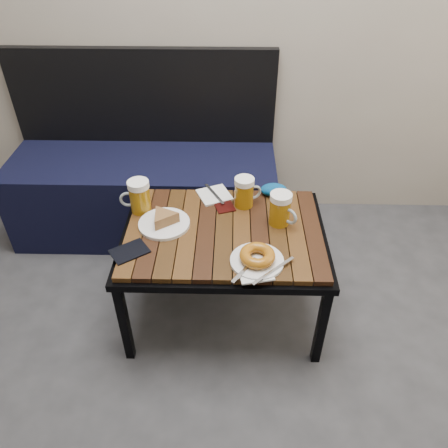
{
  "coord_description": "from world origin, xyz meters",
  "views": [
    {
      "loc": [
        0.21,
        -0.25,
        1.59
      ],
      "look_at": [
        0.18,
        1.14,
        0.5
      ],
      "focal_mm": 35.0,
      "sensor_mm": 36.0,
      "label": 1
    }
  ],
  "objects_px": {
    "passport_burgundy": "(224,205)",
    "knit_pouch": "(274,190)",
    "bench": "(146,186)",
    "beer_mug_centre": "(245,192)",
    "beer_mug_left": "(139,196)",
    "passport_navy": "(129,251)",
    "plate_bagel": "(257,258)",
    "plate_pie": "(164,220)",
    "cafe_table": "(224,238)",
    "beer_mug_right": "(281,209)"
  },
  "relations": [
    {
      "from": "passport_burgundy",
      "to": "knit_pouch",
      "type": "height_order",
      "value": "knit_pouch"
    },
    {
      "from": "bench",
      "to": "beer_mug_centre",
      "type": "bearing_deg",
      "value": -40.14
    },
    {
      "from": "bench",
      "to": "knit_pouch",
      "type": "xyz_separation_m",
      "value": [
        0.67,
        -0.36,
        0.23
      ]
    },
    {
      "from": "beer_mug_left",
      "to": "passport_navy",
      "type": "relative_size",
      "value": 1.07
    },
    {
      "from": "beer_mug_centre",
      "to": "passport_navy",
      "type": "height_order",
      "value": "beer_mug_centre"
    },
    {
      "from": "bench",
      "to": "plate_bagel",
      "type": "height_order",
      "value": "bench"
    },
    {
      "from": "plate_pie",
      "to": "plate_bagel",
      "type": "distance_m",
      "value": 0.43
    },
    {
      "from": "passport_burgundy",
      "to": "passport_navy",
      "type": "bearing_deg",
      "value": -157.12
    },
    {
      "from": "cafe_table",
      "to": "beer_mug_left",
      "type": "distance_m",
      "value": 0.4
    },
    {
      "from": "beer_mug_centre",
      "to": "knit_pouch",
      "type": "height_order",
      "value": "beer_mug_centre"
    },
    {
      "from": "beer_mug_right",
      "to": "beer_mug_left",
      "type": "bearing_deg",
      "value": -145.04
    },
    {
      "from": "bench",
      "to": "passport_navy",
      "type": "xyz_separation_m",
      "value": [
        0.09,
        -0.77,
        0.2
      ]
    },
    {
      "from": "cafe_table",
      "to": "plate_bagel",
      "type": "distance_m",
      "value": 0.24
    },
    {
      "from": "bench",
      "to": "beer_mug_left",
      "type": "xyz_separation_m",
      "value": [
        0.08,
        -0.5,
        0.27
      ]
    },
    {
      "from": "beer_mug_right",
      "to": "passport_navy",
      "type": "distance_m",
      "value": 0.62
    },
    {
      "from": "plate_bagel",
      "to": "passport_navy",
      "type": "bearing_deg",
      "value": 174.38
    },
    {
      "from": "beer_mug_right",
      "to": "plate_bagel",
      "type": "xyz_separation_m",
      "value": [
        -0.1,
        -0.24,
        -0.05
      ]
    },
    {
      "from": "beer_mug_centre",
      "to": "passport_navy",
      "type": "bearing_deg",
      "value": -166.43
    },
    {
      "from": "passport_burgundy",
      "to": "knit_pouch",
      "type": "relative_size",
      "value": 0.91
    },
    {
      "from": "plate_pie",
      "to": "bench",
      "type": "bearing_deg",
      "value": 108.31
    },
    {
      "from": "beer_mug_left",
      "to": "passport_burgundy",
      "type": "xyz_separation_m",
      "value": [
        0.36,
        0.04,
        -0.07
      ]
    },
    {
      "from": "beer_mug_left",
      "to": "beer_mug_centre",
      "type": "bearing_deg",
      "value": -179.26
    },
    {
      "from": "beer_mug_left",
      "to": "plate_bagel",
      "type": "relative_size",
      "value": 0.61
    },
    {
      "from": "plate_bagel",
      "to": "passport_burgundy",
      "type": "bearing_deg",
      "value": 110.12
    },
    {
      "from": "plate_bagel",
      "to": "knit_pouch",
      "type": "relative_size",
      "value": 2.01
    },
    {
      "from": "bench",
      "to": "passport_burgundy",
      "type": "distance_m",
      "value": 0.67
    },
    {
      "from": "bench",
      "to": "cafe_table",
      "type": "xyz_separation_m",
      "value": [
        0.45,
        -0.62,
        0.16
      ]
    },
    {
      "from": "knit_pouch",
      "to": "plate_pie",
      "type": "bearing_deg",
      "value": -153.13
    },
    {
      "from": "bench",
      "to": "passport_navy",
      "type": "bearing_deg",
      "value": -83.57
    },
    {
      "from": "beer_mug_left",
      "to": "beer_mug_right",
      "type": "xyz_separation_m",
      "value": [
        0.59,
        -0.08,
        -0.0
      ]
    },
    {
      "from": "passport_burgundy",
      "to": "bench",
      "type": "bearing_deg",
      "value": 115.48
    },
    {
      "from": "beer_mug_left",
      "to": "plate_bagel",
      "type": "xyz_separation_m",
      "value": [
        0.49,
        -0.32,
        -0.05
      ]
    },
    {
      "from": "bench",
      "to": "cafe_table",
      "type": "relative_size",
      "value": 1.67
    },
    {
      "from": "cafe_table",
      "to": "plate_pie",
      "type": "height_order",
      "value": "plate_pie"
    },
    {
      "from": "cafe_table",
      "to": "beer_mug_left",
      "type": "bearing_deg",
      "value": 161.04
    },
    {
      "from": "beer_mug_right",
      "to": "passport_burgundy",
      "type": "height_order",
      "value": "beer_mug_right"
    },
    {
      "from": "beer_mug_centre",
      "to": "plate_bagel",
      "type": "xyz_separation_m",
      "value": [
        0.04,
        -0.37,
        -0.05
      ]
    },
    {
      "from": "beer_mug_centre",
      "to": "passport_navy",
      "type": "xyz_separation_m",
      "value": [
        -0.45,
        -0.32,
        -0.07
      ]
    },
    {
      "from": "beer_mug_centre",
      "to": "knit_pouch",
      "type": "relative_size",
      "value": 1.14
    },
    {
      "from": "cafe_table",
      "to": "knit_pouch",
      "type": "distance_m",
      "value": 0.35
    },
    {
      "from": "cafe_table",
      "to": "beer_mug_left",
      "type": "relative_size",
      "value": 5.75
    },
    {
      "from": "passport_burgundy",
      "to": "beer_mug_right",
      "type": "bearing_deg",
      "value": -45.15
    },
    {
      "from": "beer_mug_right",
      "to": "plate_bagel",
      "type": "height_order",
      "value": "beer_mug_right"
    },
    {
      "from": "plate_pie",
      "to": "knit_pouch",
      "type": "height_order",
      "value": "plate_pie"
    },
    {
      "from": "bench",
      "to": "beer_mug_left",
      "type": "distance_m",
      "value": 0.57
    },
    {
      "from": "plate_pie",
      "to": "knit_pouch",
      "type": "bearing_deg",
      "value": 26.87
    },
    {
      "from": "beer_mug_right",
      "to": "knit_pouch",
      "type": "height_order",
      "value": "beer_mug_right"
    },
    {
      "from": "plate_pie",
      "to": "plate_bagel",
      "type": "height_order",
      "value": "plate_pie"
    },
    {
      "from": "beer_mug_right",
      "to": "plate_pie",
      "type": "bearing_deg",
      "value": -134.71
    },
    {
      "from": "plate_pie",
      "to": "passport_burgundy",
      "type": "distance_m",
      "value": 0.28
    }
  ]
}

